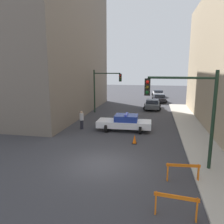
{
  "coord_description": "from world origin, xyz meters",
  "views": [
    {
      "loc": [
        2.93,
        -11.32,
        5.4
      ],
      "look_at": [
        -0.69,
        6.8,
        1.68
      ],
      "focal_mm": 35.0,
      "sensor_mm": 36.0,
      "label": 1
    }
  ],
  "objects": [
    {
      "name": "parked_car_far",
      "position": [
        3.44,
        31.29,
        0.67
      ],
      "size": [
        2.47,
        4.41,
        1.31
      ],
      "rotation": [
        0.0,
        0.0,
        0.07
      ],
      "color": "silver",
      "rests_on": "ground_plane"
    },
    {
      "name": "pedestrian_crossing",
      "position": [
        -3.48,
        6.83,
        0.86
      ],
      "size": [
        0.49,
        0.49,
        1.66
      ],
      "rotation": [
        0.0,
        0.0,
        2.62
      ],
      "color": "black",
      "rests_on": "ground_plane"
    },
    {
      "name": "barrier_front",
      "position": [
        3.82,
        -3.89,
        0.62
      ],
      "size": [
        1.6,
        0.31,
        0.9
      ],
      "rotation": [
        0.0,
        0.0,
        -0.1
      ],
      "color": "orange",
      "rests_on": "ground_plane"
    },
    {
      "name": "ground_plane",
      "position": [
        0.0,
        0.0,
        0.0
      ],
      "size": [
        120.0,
        120.0,
        0.0
      ],
      "primitive_type": "plane",
      "color": "#38383D"
    },
    {
      "name": "parked_car_near",
      "position": [
        2.58,
        17.96,
        0.67
      ],
      "size": [
        2.28,
        4.3,
        1.31
      ],
      "rotation": [
        0.0,
        0.0,
        -0.0
      ],
      "color": "#474C51",
      "rests_on": "ground_plane"
    },
    {
      "name": "traffic_light_near",
      "position": [
        4.73,
        0.4,
        3.53
      ],
      "size": [
        3.64,
        0.35,
        5.2
      ],
      "color": "black",
      "rests_on": "sidewalk_right"
    },
    {
      "name": "barrier_mid",
      "position": [
        4.38,
        -1.12,
        0.62
      ],
      "size": [
        1.6,
        0.3,
        0.9
      ],
      "rotation": [
        0.0,
        0.0,
        0.1
      ],
      "color": "orange",
      "rests_on": "ground_plane"
    },
    {
      "name": "sidewalk_right",
      "position": [
        6.2,
        0.0,
        0.06
      ],
      "size": [
        2.4,
        44.0,
        0.12
      ],
      "color": "#B2ADA3",
      "rests_on": "ground_plane"
    },
    {
      "name": "traffic_cone",
      "position": [
        1.57,
        3.86,
        0.32
      ],
      "size": [
        0.36,
        0.36,
        0.66
      ],
      "color": "black",
      "rests_on": "ground_plane"
    },
    {
      "name": "parked_car_mid",
      "position": [
        3.54,
        24.53,
        0.67
      ],
      "size": [
        2.46,
        4.41,
        1.31
      ],
      "rotation": [
        0.0,
        0.0,
        0.06
      ],
      "color": "black",
      "rests_on": "ground_plane"
    },
    {
      "name": "building_corner_left",
      "position": [
        -12.0,
        14.0,
        9.5
      ],
      "size": [
        14.0,
        20.0,
        18.99
      ],
      "color": "#6B6056",
      "rests_on": "ground_plane"
    },
    {
      "name": "traffic_light_far",
      "position": [
        -3.3,
        14.37,
        3.4
      ],
      "size": [
        3.44,
        0.35,
        5.2
      ],
      "color": "black",
      "rests_on": "ground_plane"
    },
    {
      "name": "police_car",
      "position": [
        0.38,
        7.13,
        0.72
      ],
      "size": [
        4.74,
        2.43,
        1.52
      ],
      "rotation": [
        0.0,
        0.0,
        1.59
      ],
      "color": "white",
      "rests_on": "ground_plane"
    }
  ]
}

